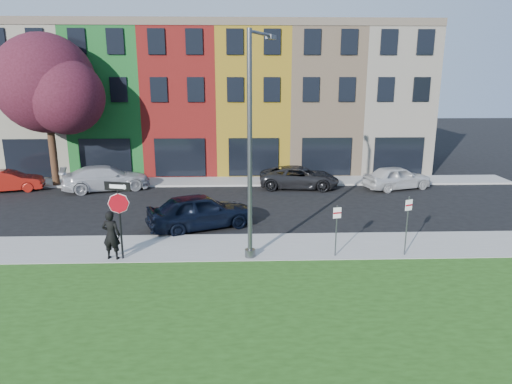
{
  "coord_description": "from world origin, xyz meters",
  "views": [
    {
      "loc": [
        -0.89,
        -14.56,
        6.96
      ],
      "look_at": [
        -0.25,
        4.0,
        2.16
      ],
      "focal_mm": 32.0,
      "sensor_mm": 36.0,
      "label": 1
    }
  ],
  "objects_px": {
    "stop_sign": "(119,205)",
    "street_lamp": "(252,148)",
    "man": "(111,235)",
    "sedan_near": "(200,211)"
  },
  "relations": [
    {
      "from": "stop_sign",
      "to": "street_lamp",
      "type": "relative_size",
      "value": 0.36
    },
    {
      "from": "stop_sign",
      "to": "man",
      "type": "distance_m",
      "value": 1.25
    },
    {
      "from": "stop_sign",
      "to": "man",
      "type": "height_order",
      "value": "stop_sign"
    },
    {
      "from": "man",
      "to": "street_lamp",
      "type": "xyz_separation_m",
      "value": [
        5.34,
        0.18,
        3.27
      ]
    },
    {
      "from": "stop_sign",
      "to": "street_lamp",
      "type": "height_order",
      "value": "street_lamp"
    },
    {
      "from": "stop_sign",
      "to": "sedan_near",
      "type": "relative_size",
      "value": 0.57
    },
    {
      "from": "man",
      "to": "sedan_near",
      "type": "distance_m",
      "value": 4.89
    },
    {
      "from": "sedan_near",
      "to": "street_lamp",
      "type": "bearing_deg",
      "value": -170.31
    },
    {
      "from": "sedan_near",
      "to": "street_lamp",
      "type": "relative_size",
      "value": 0.63
    },
    {
      "from": "sedan_near",
      "to": "street_lamp",
      "type": "height_order",
      "value": "street_lamp"
    }
  ]
}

